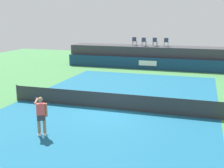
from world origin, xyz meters
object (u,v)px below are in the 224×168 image
Objects in this scene: spectator_chair_far_left at (135,41)px; tennis_player at (41,115)px; spectator_chair_left at (144,41)px; spectator_chair_center at (155,41)px; net_post_near at (17,92)px; spectator_chair_right at (166,42)px.

tennis_player is at bearing -88.64° from spectator_chair_far_left.
spectator_chair_left is 1.13m from spectator_chair_center.
spectator_chair_left is at bearing -18.66° from spectator_chair_far_left.
net_post_near is at bearing -104.64° from spectator_chair_far_left.
spectator_chair_right is (1.16, -0.02, 0.00)m from spectator_chair_center.
spectator_chair_left is 19.55m from tennis_player.
spectator_chair_right is (2.26, 0.26, 0.00)m from spectator_chair_left.
spectator_chair_center is at bearing 179.10° from spectator_chair_right.
tennis_player is (-1.74, -19.74, -1.73)m from spectator_chair_center.
spectator_chair_right is 17.02m from net_post_near.
spectator_chair_far_left is at bearing 91.36° from tennis_player.
spectator_chair_far_left is 1.00× the size of spectator_chair_right.
spectator_chair_center is 19.89m from tennis_player.
net_post_near is at bearing -108.88° from spectator_chair_left.
spectator_chair_far_left is at bearing 161.34° from spectator_chair_left.
spectator_chair_center is 1.00× the size of spectator_chair_right.
spectator_chair_right is 0.50× the size of tennis_player.
tennis_player is at bearing -45.39° from net_post_near.
spectator_chair_far_left is at bearing 178.04° from spectator_chair_right.
spectator_chair_far_left and spectator_chair_right have the same top height.
net_post_near is (-5.11, -14.93, -2.19)m from spectator_chair_left.
spectator_chair_center is at bearing 84.97° from tennis_player.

